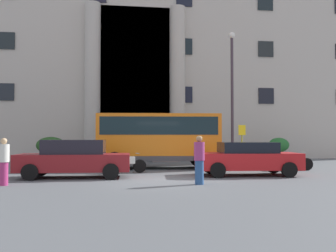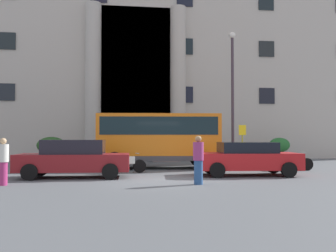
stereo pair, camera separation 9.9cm
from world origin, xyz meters
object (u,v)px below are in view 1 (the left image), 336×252
hedge_planter_west (51,151)px  parked_hatchback_near (74,158)px  pedestrian_child_trailing (199,160)px  pedestrian_woman_with_bag (4,162)px  parked_sedan_far (247,158)px  motorcycle_far_end (291,161)px  orange_minibus (159,136)px  lamppost_plaza_centre (232,87)px  hedge_planter_entrance_right (279,150)px  scooter_by_planter (124,163)px  hedge_planter_entrance_left (166,151)px  bus_stop_sign (242,140)px

hedge_planter_west → parked_hatchback_near: 9.07m
pedestrian_child_trailing → pedestrian_woman_with_bag: size_ratio=1.05×
parked_sedan_far → motorcycle_far_end: parked_sedan_far is taller
hedge_planter_west → parked_sedan_far: size_ratio=0.43×
parked_sedan_far → pedestrian_child_trailing: size_ratio=2.63×
orange_minibus → parked_hatchback_near: size_ratio=1.45×
parked_hatchback_near → parked_sedan_far: size_ratio=1.02×
lamppost_plaza_centre → hedge_planter_entrance_right: bearing=26.3°
orange_minibus → pedestrian_child_trailing: bearing=-79.3°
orange_minibus → lamppost_plaza_centre: lamppost_plaza_centre is taller
scooter_by_planter → pedestrian_child_trailing: size_ratio=1.19×
orange_minibus → hedge_planter_west: size_ratio=3.42×
hedge_planter_entrance_right → parked_sedan_far: hedge_planter_entrance_right is taller
hedge_planter_west → lamppost_plaza_centre: bearing=-6.7°
orange_minibus → scooter_by_planter: size_ratio=3.25×
motorcycle_far_end → scooter_by_planter: bearing=-172.2°
parked_hatchback_near → pedestrian_woman_with_bag: bearing=-131.6°
orange_minibus → scooter_by_planter: bearing=-120.9°
hedge_planter_entrance_right → parked_hatchback_near: bearing=-143.7°
hedge_planter_entrance_right → hedge_planter_entrance_left: 7.88m
orange_minibus → parked_sedan_far: size_ratio=1.47×
hedge_planter_entrance_right → scooter_by_planter: size_ratio=0.81×
orange_minibus → pedestrian_woman_with_bag: bearing=-127.9°
parked_hatchback_near → pedestrian_woman_with_bag: pedestrian_woman_with_bag is taller
bus_stop_sign → pedestrian_child_trailing: bus_stop_sign is taller
hedge_planter_entrance_right → lamppost_plaza_centre: 5.93m
hedge_planter_entrance_left → scooter_by_planter: bearing=-110.4°
hedge_planter_entrance_left → lamppost_plaza_centre: 5.99m
parked_hatchback_near → motorcycle_far_end: size_ratio=2.16×
hedge_planter_entrance_left → parked_sedan_far: 9.56m
orange_minibus → pedestrian_child_trailing: orange_minibus is taller
scooter_by_planter → pedestrian_woman_with_bag: pedestrian_woman_with_bag is taller
pedestrian_child_trailing → lamppost_plaza_centre: 11.68m
hedge_planter_west → pedestrian_child_trailing: bearing=-58.7°
hedge_planter_entrance_left → pedestrian_woman_with_bag: (-6.89, -11.42, 0.10)m
pedestrian_child_trailing → pedestrian_woman_with_bag: bearing=-123.6°
pedestrian_child_trailing → hedge_planter_entrance_right: bearing=116.9°
hedge_planter_entrance_left → parked_hatchback_near: bearing=-117.6°
hedge_planter_entrance_right → motorcycle_far_end: (-2.65, -7.33, -0.31)m
bus_stop_sign → parked_hatchback_near: (-9.04, -6.27, -0.70)m
bus_stop_sign → orange_minibus: bearing=-157.5°
bus_stop_sign → hedge_planter_west: 11.79m
hedge_planter_west → lamppost_plaza_centre: lamppost_plaza_centre is taller
parked_hatchback_near → lamppost_plaza_centre: 12.17m
bus_stop_sign → hedge_planter_west: bearing=168.0°
scooter_by_planter → motorcycle_far_end: size_ratio=0.96×
orange_minibus → parked_sedan_far: (3.32, -4.14, -0.94)m
orange_minibus → parked_sedan_far: bearing=-46.1°
lamppost_plaza_centre → parked_sedan_far: bearing=-102.6°
parked_hatchback_near → motorcycle_far_end: bearing=13.1°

